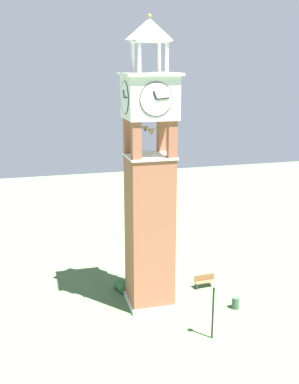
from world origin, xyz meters
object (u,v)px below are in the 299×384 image
(clock_tower, at_px, (150,192))
(trash_bin, at_px, (236,303))
(lamp_post, at_px, (213,299))
(park_bench, at_px, (205,281))

(clock_tower, distance_m, trash_bin, 9.54)
(lamp_post, bearing_deg, park_bench, -17.46)
(park_bench, height_order, trash_bin, park_bench)
(clock_tower, bearing_deg, park_bench, -75.06)
(park_bench, relative_size, trash_bin, 2.03)
(trash_bin, bearing_deg, park_bench, 14.05)
(trash_bin, bearing_deg, clock_tower, 67.34)
(park_bench, xyz_separation_m, trash_bin, (-3.48, -0.87, -0.08))
(trash_bin, bearing_deg, lamp_post, 135.40)
(park_bench, bearing_deg, trash_bin, -165.95)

